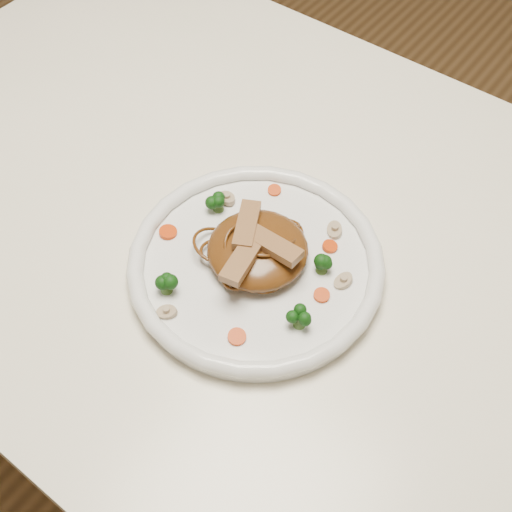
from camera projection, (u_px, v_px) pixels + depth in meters
The scene contains 20 objects.
ground at pixel (248, 429), 1.45m from camera, with size 4.00×4.00×0.00m, color #4D331A.
table at pixel (243, 253), 0.93m from camera, with size 1.20×0.80×0.75m.
plate at pixel (256, 267), 0.78m from camera, with size 0.30×0.30×0.02m, color white.
noodle_mound at pixel (258, 249), 0.76m from camera, with size 0.12×0.12×0.04m, color #5A3311.
chicken_a at pixel (273, 245), 0.74m from camera, with size 0.07×0.02×0.01m, color #9D724A.
chicken_b at pixel (247, 225), 0.76m from camera, with size 0.07×0.02×0.01m, color #9D724A.
chicken_c at pixel (243, 258), 0.73m from camera, with size 0.07×0.02×0.01m, color #9D724A.
broccoli_0 at pixel (322, 264), 0.76m from camera, with size 0.02×0.02×0.03m, color #10460E, non-canonical shape.
broccoli_1 at pixel (218, 200), 0.81m from camera, with size 0.03×0.03×0.03m, color #10460E, non-canonical shape.
broccoli_2 at pixel (165, 283), 0.74m from camera, with size 0.03×0.03×0.03m, color #10460E, non-canonical shape.
broccoli_3 at pixel (300, 317), 0.71m from camera, with size 0.03×0.03×0.03m, color #10460E, non-canonical shape.
carrot_0 at pixel (330, 246), 0.79m from camera, with size 0.02×0.02×0.01m, color red.
carrot_1 at pixel (168, 232), 0.80m from camera, with size 0.02×0.02×0.01m, color red.
carrot_2 at pixel (322, 295), 0.74m from camera, with size 0.02×0.02×0.01m, color red.
carrot_3 at pixel (274, 190), 0.84m from camera, with size 0.02×0.02×0.01m, color red.
carrot_4 at pixel (237, 337), 0.71m from camera, with size 0.02×0.02×0.01m, color red.
mushroom_0 at pixel (167, 312), 0.73m from camera, with size 0.02×0.02×0.01m, color #BDAA8D.
mushroom_1 at pixel (343, 281), 0.76m from camera, with size 0.03×0.03×0.01m, color #BDAA8D.
mushroom_2 at pixel (227, 198), 0.83m from camera, with size 0.03×0.03×0.01m, color #BDAA8D.
mushroom_3 at pixel (335, 230), 0.80m from camera, with size 0.03×0.03×0.01m, color #BDAA8D.
Camera 1 is at (0.35, -0.43, 1.39)m, focal length 46.04 mm.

